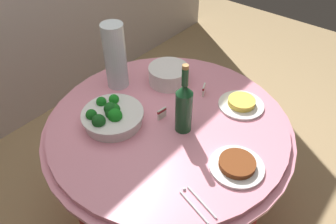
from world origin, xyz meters
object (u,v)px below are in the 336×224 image
food_plate_stir_fry (237,165)px  decorative_fruit_vase (116,60)px  broccoli_bowl (112,116)px  label_placard_mid (162,113)px  label_placard_front (204,89)px  plate_stack (169,75)px  food_plate_fried_egg (241,104)px  wine_bottle (184,107)px  serving_tongs (196,203)px

food_plate_stir_fry → decorative_fruit_vase: bearing=83.1°
broccoli_bowl → label_placard_mid: 0.23m
decorative_fruit_vase → food_plate_stir_fry: (-0.09, -0.77, -0.13)m
label_placard_front → label_placard_mid: (-0.27, 0.04, 0.00)m
plate_stack → decorative_fruit_vase: (-0.19, 0.19, 0.10)m
food_plate_fried_egg → label_placard_mid: label_placard_mid is taller
broccoli_bowl → food_plate_fried_egg: bearing=-39.1°
decorative_fruit_vase → wine_bottle: bearing=-96.2°
plate_stack → food_plate_fried_egg: plate_stack is taller
plate_stack → serving_tongs: (-0.52, -0.55, -0.04)m
decorative_fruit_vase → label_placard_mid: size_ratio=6.18×
label_placard_mid → plate_stack: bearing=33.3°
food_plate_fried_egg → label_placard_front: size_ratio=4.00×
broccoli_bowl → serving_tongs: bearing=-100.7°
serving_tongs → label_placard_front: 0.65m
label_placard_front → food_plate_stir_fry: bearing=-129.5°
food_plate_stir_fry → food_plate_fried_egg: 0.39m
wine_bottle → decorative_fruit_vase: 0.47m
plate_stack → food_plate_fried_egg: bearing=-80.4°
decorative_fruit_vase → serving_tongs: decorative_fruit_vase is taller
broccoli_bowl → food_plate_fried_egg: 0.62m
food_plate_fried_egg → label_placard_mid: (-0.31, 0.24, 0.02)m
food_plate_stir_fry → label_placard_mid: label_placard_mid is taller
food_plate_stir_fry → label_placard_mid: bearing=85.3°
label_placard_mid → food_plate_stir_fry: bearing=-94.7°
serving_tongs → food_plate_stir_fry: size_ratio=0.76×
broccoli_bowl → label_placard_mid: broccoli_bowl is taller
wine_bottle → serving_tongs: bearing=-135.4°
plate_stack → food_plate_stir_fry: 0.64m
food_plate_fried_egg → label_placard_mid: 0.39m
plate_stack → label_placard_mid: bearing=-146.7°
wine_bottle → label_placard_mid: bearing=93.5°
serving_tongs → food_plate_stir_fry: food_plate_stir_fry is taller
wine_bottle → food_plate_stir_fry: bearing=-97.9°
serving_tongs → label_placard_mid: size_ratio=3.03×
plate_stack → food_plate_fried_egg: size_ratio=0.95×
label_placard_front → label_placard_mid: same height
decorative_fruit_vase → label_placard_front: (0.21, -0.39, -0.12)m
broccoli_bowl → plate_stack: broccoli_bowl is taller
food_plate_stir_fry → food_plate_fried_egg: (0.35, 0.18, 0.00)m
label_placard_mid → food_plate_fried_egg: bearing=-37.4°
wine_bottle → serving_tongs: size_ratio=2.02×
wine_bottle → serving_tongs: 0.41m
broccoli_bowl → food_plate_stir_fry: size_ratio=1.27×
wine_bottle → label_placard_mid: 0.15m
food_plate_fried_egg → label_placard_mid: bearing=142.6°
wine_bottle → decorative_fruit_vase: (0.05, 0.47, 0.02)m
decorative_fruit_vase → label_placard_front: bearing=-61.4°
wine_bottle → label_placard_front: (0.27, 0.07, -0.10)m
food_plate_stir_fry → broccoli_bowl: bearing=103.2°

